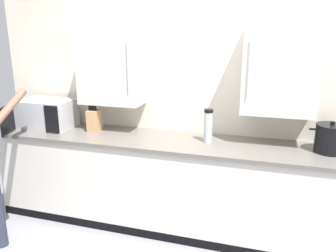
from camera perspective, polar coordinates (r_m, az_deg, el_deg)
The scene contains 6 objects.
back_wall_tiled at distance 3.35m, azimuth 4.34°, elevation 7.19°, with size 4.37×0.44×2.73m.
counter_unit at distance 3.33m, azimuth 2.76°, elevation -10.21°, with size 3.94×0.66×0.93m.
microwave_oven at distance 3.82m, azimuth -20.65°, elevation 2.01°, with size 0.57×0.78×0.30m.
stock_pot at distance 3.15m, azimuth 26.32°, elevation -1.96°, with size 0.35×0.26×0.28m.
knife_block at distance 3.53m, azimuth -12.65°, elevation 0.98°, with size 0.11×0.15×0.31m.
thermos_flask at distance 3.10m, azimuth 6.98°, elevation 0.06°, with size 0.08×0.08×0.32m.
Camera 1 is at (0.71, -2.00, 1.91)m, focal length 35.18 mm.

